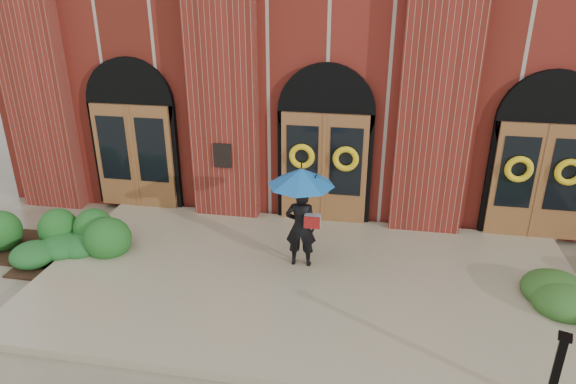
# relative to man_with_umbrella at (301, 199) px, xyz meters

# --- Properties ---
(ground) EXTENTS (90.00, 90.00, 0.00)m
(ground) POSITION_rel_man_with_umbrella_xyz_m (0.19, -0.67, -1.54)
(ground) COLOR gray
(ground) RESTS_ON ground
(landing) EXTENTS (10.00, 5.30, 0.15)m
(landing) POSITION_rel_man_with_umbrella_xyz_m (0.19, -0.52, -1.47)
(landing) COLOR gray
(landing) RESTS_ON ground
(church_building) EXTENTS (16.20, 12.53, 7.00)m
(church_building) POSITION_rel_man_with_umbrella_xyz_m (0.19, 8.11, 1.96)
(church_building) COLOR maroon
(church_building) RESTS_ON ground
(man_with_umbrella) EXTENTS (1.32, 1.32, 1.99)m
(man_with_umbrella) POSITION_rel_man_with_umbrella_xyz_m (0.00, 0.00, 0.00)
(man_with_umbrella) COLOR black
(man_with_umbrella) RESTS_ON landing
(metal_post) EXTENTS (0.20, 0.20, 1.18)m
(metal_post) POSITION_rel_man_with_umbrella_xyz_m (3.74, -3.02, -0.77)
(metal_post) COLOR black
(metal_post) RESTS_ON landing
(hedge_wall_left) EXTENTS (3.15, 1.26, 0.81)m
(hedge_wall_left) POSITION_rel_man_with_umbrella_xyz_m (-5.01, -0.17, -1.14)
(hedge_wall_left) COLOR #1C521B
(hedge_wall_left) RESTS_ON ground
(hedge_front_left) EXTENTS (1.25, 1.07, 0.44)m
(hedge_front_left) POSITION_rel_man_with_umbrella_xyz_m (-4.91, -0.67, -1.32)
(hedge_front_left) COLOR #1B511F
(hedge_front_left) RESTS_ON ground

